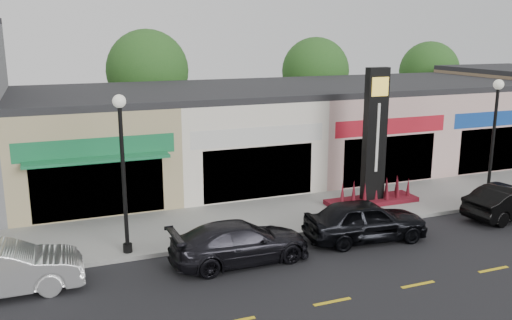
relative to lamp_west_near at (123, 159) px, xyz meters
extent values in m
plane|color=black|center=(8.00, -2.50, -3.48)|extent=(120.00, 120.00, 0.00)
cube|color=gray|center=(8.00, 1.85, -3.40)|extent=(52.00, 4.30, 0.15)
cube|color=gray|center=(8.00, -0.40, -3.40)|extent=(52.00, 0.20, 0.15)
cube|color=tan|center=(-0.50, 9.00, -1.23)|extent=(7.00, 10.00, 4.50)
cube|color=#262628|center=(-0.50, 9.00, 1.17)|extent=(7.00, 10.00, 0.30)
cube|color=black|center=(-0.50, 4.05, -2.08)|extent=(5.25, 0.10, 2.40)
cube|color=#197342|center=(-0.50, 4.05, -0.38)|extent=(6.30, 0.12, 0.80)
cube|color=#197342|center=(-0.50, 3.60, -0.78)|extent=(5.60, 0.90, 0.12)
cube|color=white|center=(6.50, 9.00, -1.23)|extent=(7.00, 10.00, 4.50)
cube|color=#262628|center=(6.50, 9.00, 1.17)|extent=(7.00, 10.00, 0.30)
cube|color=black|center=(6.50, 4.05, -2.08)|extent=(5.25, 0.10, 2.40)
cube|color=silver|center=(6.50, 4.05, -0.38)|extent=(6.30, 0.12, 0.80)
cube|color=#CB9B9A|center=(13.50, 9.00, -1.23)|extent=(7.00, 10.00, 4.50)
cube|color=#262628|center=(13.50, 9.00, 1.17)|extent=(7.00, 10.00, 0.30)
cube|color=black|center=(13.50, 4.05, -2.08)|extent=(5.25, 0.10, 2.40)
cube|color=red|center=(13.50, 4.05, -0.38)|extent=(6.30, 0.12, 0.80)
cube|color=#CB9B9A|center=(20.50, 9.00, -1.23)|extent=(7.00, 10.00, 4.50)
cube|color=#262628|center=(20.50, 9.00, 1.17)|extent=(7.00, 10.00, 0.30)
cube|color=black|center=(20.50, 4.05, -2.08)|extent=(5.25, 0.10, 2.40)
cube|color=#16449E|center=(20.50, 4.05, -0.38)|extent=(6.30, 0.12, 0.80)
cylinder|color=#382619|center=(4.00, 17.00, -1.90)|extent=(0.36, 0.36, 3.15)
sphere|color=#194C18|center=(4.00, 17.00, 1.75)|extent=(5.20, 5.20, 5.20)
cylinder|color=#382619|center=(16.00, 17.00, -1.99)|extent=(0.36, 0.36, 2.97)
sphere|color=#194C18|center=(16.00, 17.00, 1.42)|extent=(4.80, 4.80, 4.80)
cylinder|color=#382619|center=(26.00, 17.00, -2.08)|extent=(0.36, 0.36, 2.80)
sphere|color=#194C18|center=(26.00, 17.00, 1.16)|extent=(4.60, 4.60, 4.60)
cylinder|color=black|center=(0.00, 0.00, -3.18)|extent=(0.32, 0.32, 0.30)
cylinder|color=black|center=(0.00, 0.00, -0.68)|extent=(0.14, 0.14, 5.00)
sphere|color=silver|center=(0.00, 0.00, 1.92)|extent=(0.44, 0.44, 0.44)
cylinder|color=black|center=(16.00, 0.00, -3.18)|extent=(0.32, 0.32, 0.30)
cylinder|color=black|center=(16.00, 0.00, -0.68)|extent=(0.14, 0.14, 5.00)
sphere|color=silver|center=(16.00, 0.00, 1.92)|extent=(0.44, 0.44, 0.44)
cube|color=#520E1C|center=(11.00, 1.70, -3.23)|extent=(4.20, 1.30, 0.20)
cube|color=black|center=(11.00, 1.70, -0.33)|extent=(1.00, 0.40, 6.00)
cube|color=yellow|center=(11.00, 1.48, 1.87)|extent=(0.80, 0.05, 0.80)
cube|color=silver|center=(11.00, 1.48, -0.33)|extent=(0.12, 0.04, 3.00)
imported|color=white|center=(-3.91, -1.47, -2.70)|extent=(1.69, 4.74, 1.56)
imported|color=black|center=(3.48, -1.87, -2.78)|extent=(2.11, 4.87, 1.39)
imported|color=black|center=(8.48, -1.71, -2.69)|extent=(2.29, 4.75, 1.56)
imported|color=black|center=(15.51, -1.77, -2.77)|extent=(1.96, 4.42, 1.41)
camera|label=1|loc=(-2.25, -17.98, 4.09)|focal=38.00mm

